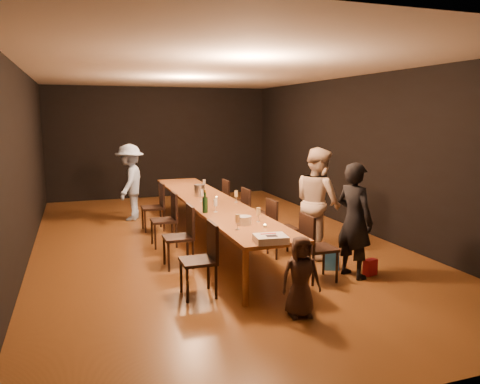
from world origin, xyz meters
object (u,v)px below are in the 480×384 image
object	(u,v)px
birthday_cake	(271,239)
plate_stack	(244,220)
table	(211,203)
chair_left_2	(164,220)
chair_left_1	(178,237)
champagne_bottle	(205,201)
chair_right_1	(283,228)
chair_left_3	(153,207)
chair_right_0	(319,247)
man_blue	(130,182)
chair_left_0	(198,260)
chair_right_3	(235,202)
woman_birthday	(354,220)
child	(301,276)
woman_tan	(318,202)
chair_right_2	(255,213)
ice_bucket	(199,190)

from	to	relation	value
birthday_cake	plate_stack	xyz separation A→B (m)	(0.01, 0.97, 0.01)
table	chair_left_2	xyz separation A→B (m)	(-0.85, 0.00, -0.24)
chair_left_1	champagne_bottle	bearing A→B (deg)	-64.29
champagne_bottle	birthday_cake	bearing A→B (deg)	-81.55
chair_right_1	chair_left_3	distance (m)	2.94
chair_right_1	chair_right_0	bearing A→B (deg)	-0.00
man_blue	champagne_bottle	bearing A→B (deg)	34.43
chair_left_0	chair_left_2	bearing A→B (deg)	0.00
chair_left_0	chair_left_2	world-z (taller)	same
chair_right_3	woman_birthday	distance (m)	3.68
chair_left_2	birthday_cake	bearing A→B (deg)	-165.10
chair_right_1	man_blue	size ratio (longest dim) A/B	0.57
chair_left_2	birthday_cake	distance (m)	3.01
chair_right_0	child	size ratio (longest dim) A/B	1.01
woman_birthday	man_blue	distance (m)	5.36
chair_right_1	chair_right_3	xyz separation A→B (m)	(0.00, 2.40, 0.00)
chair_right_3	chair_left_0	distance (m)	3.98
chair_left_0	woman_tan	xyz separation A→B (m)	(2.25, 1.05, 0.41)
table	chair_left_0	size ratio (longest dim) A/B	6.45
chair_right_3	woman_tan	bearing A→B (deg)	12.13
chair_right_1	chair_right_3	size ratio (longest dim) A/B	1.00
chair_right_3	birthday_cake	size ratio (longest dim) A/B	2.27
chair_left_1	man_blue	bearing A→B (deg)	4.89
chair_left_1	woman_tan	world-z (taller)	woman_tan
birthday_cake	chair_right_2	bearing A→B (deg)	78.79
man_blue	chair_left_0	bearing A→B (deg)	24.61
chair_left_3	plate_stack	world-z (taller)	chair_left_3
woman_tan	child	bearing A→B (deg)	142.83
chair_left_0	man_blue	distance (m)	4.73
table	woman_birthday	bearing A→B (deg)	-60.39
child	woman_birthday	bearing A→B (deg)	44.49
chair_right_0	champagne_bottle	xyz separation A→B (m)	(-1.22, 1.43, 0.47)
chair_right_2	woman_tan	size ratio (longest dim) A/B	0.53
table	ice_bucket	world-z (taller)	ice_bucket
chair_right_1	man_blue	world-z (taller)	man_blue
chair_left_2	man_blue	bearing A→B (deg)	7.41
chair_left_1	chair_right_2	bearing A→B (deg)	-54.78
woman_tan	chair_right_3	bearing A→B (deg)	7.93
chair_left_3	plate_stack	size ratio (longest dim) A/B	4.46
woman_tan	chair_right_0	bearing A→B (deg)	148.39
child	champagne_bottle	size ratio (longest dim) A/B	2.53
child	champagne_bottle	distance (m)	2.48
chair_left_0	child	xyz separation A→B (m)	(0.94, -0.96, -0.00)
chair_left_3	woman_tan	distance (m)	3.42
chair_left_3	woman_tan	xyz separation A→B (m)	(2.25, -2.55, 0.41)
woman_tan	ice_bucket	distance (m)	2.38
chair_right_3	champagne_bottle	xyz separation A→B (m)	(-1.22, -2.17, 0.47)
table	birthday_cake	bearing A→B (deg)	-91.60
chair_right_1	chair_left_2	bearing A→B (deg)	-125.22
chair_left_3	chair_right_1	bearing A→B (deg)	-144.69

